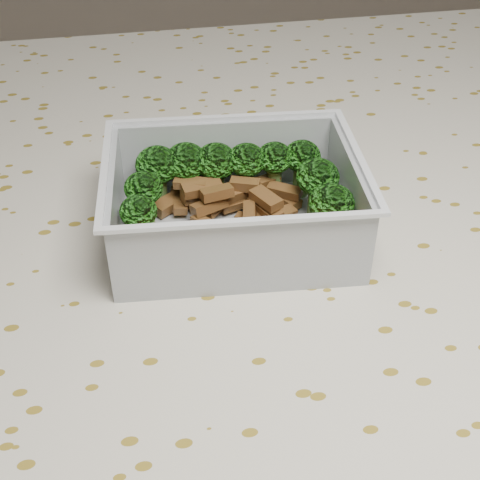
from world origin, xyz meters
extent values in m
cube|color=brown|center=(0.00, 0.00, 0.73)|extent=(1.40, 0.90, 0.04)
cube|color=beige|center=(0.00, 0.00, 0.75)|extent=(1.46, 0.96, 0.01)
cube|color=beige|center=(0.00, 0.48, 0.66)|extent=(1.46, 0.01, 0.18)
cube|color=#B6BCC3|center=(0.00, 0.04, 0.76)|extent=(0.19, 0.15, 0.00)
cube|color=#B6BCC3|center=(0.01, 0.10, 0.79)|extent=(0.18, 0.02, 0.06)
cube|color=#B6BCC3|center=(-0.01, -0.03, 0.79)|extent=(0.18, 0.02, 0.06)
cube|color=#B6BCC3|center=(0.09, 0.03, 0.79)|extent=(0.01, 0.13, 0.06)
cube|color=#B6BCC3|center=(-0.09, 0.04, 0.79)|extent=(0.01, 0.13, 0.06)
cube|color=silver|center=(0.01, 0.11, 0.82)|extent=(0.19, 0.02, 0.00)
cube|color=silver|center=(-0.01, -0.03, 0.82)|extent=(0.19, 0.02, 0.00)
cube|color=silver|center=(0.09, 0.03, 0.82)|extent=(0.02, 0.14, 0.00)
cube|color=silver|center=(-0.09, 0.04, 0.82)|extent=(0.02, 0.14, 0.00)
cylinder|color=#608C3F|center=(-0.05, 0.09, 0.77)|extent=(0.01, 0.01, 0.02)
ellipsoid|color=#2D8524|center=(-0.05, 0.09, 0.79)|extent=(0.03, 0.03, 0.03)
cylinder|color=#608C3F|center=(-0.03, 0.09, 0.77)|extent=(0.01, 0.01, 0.02)
ellipsoid|color=#2D8524|center=(-0.03, 0.09, 0.80)|extent=(0.03, 0.03, 0.03)
cylinder|color=#608C3F|center=(-0.01, 0.08, 0.77)|extent=(0.01, 0.01, 0.02)
ellipsoid|color=#2D8524|center=(-0.01, 0.08, 0.80)|extent=(0.03, 0.03, 0.03)
cylinder|color=#608C3F|center=(0.02, 0.08, 0.77)|extent=(0.01, 0.01, 0.03)
ellipsoid|color=#2D8524|center=(0.02, 0.08, 0.80)|extent=(0.03, 0.03, 0.03)
cylinder|color=#608C3F|center=(0.04, 0.08, 0.77)|extent=(0.01, 0.01, 0.03)
ellipsoid|color=#2D8524|center=(0.04, 0.08, 0.80)|extent=(0.03, 0.03, 0.02)
cylinder|color=#608C3F|center=(0.06, 0.08, 0.77)|extent=(0.01, 0.01, 0.03)
ellipsoid|color=#2D8524|center=(0.06, 0.08, 0.80)|extent=(0.03, 0.03, 0.03)
cylinder|color=#608C3F|center=(-0.06, 0.05, 0.77)|extent=(0.01, 0.01, 0.03)
ellipsoid|color=#2D8524|center=(-0.06, 0.05, 0.80)|extent=(0.03, 0.03, 0.02)
cylinder|color=#608C3F|center=(0.07, 0.05, 0.77)|extent=(0.01, 0.01, 0.02)
ellipsoid|color=#2D8524|center=(0.07, 0.05, 0.80)|extent=(0.03, 0.03, 0.03)
cylinder|color=#608C3F|center=(-0.07, 0.02, 0.77)|extent=(0.01, 0.01, 0.03)
ellipsoid|color=#2D8524|center=(-0.07, 0.02, 0.80)|extent=(0.03, 0.03, 0.02)
cylinder|color=#608C3F|center=(0.07, 0.01, 0.77)|extent=(0.01, 0.01, 0.02)
ellipsoid|color=#2D8524|center=(0.07, 0.01, 0.80)|extent=(0.03, 0.03, 0.03)
cube|color=brown|center=(-0.04, 0.07, 0.77)|extent=(0.01, 0.02, 0.01)
cube|color=brown|center=(-0.03, 0.07, 0.77)|extent=(0.02, 0.01, 0.01)
cube|color=brown|center=(0.05, 0.06, 0.77)|extent=(0.02, 0.03, 0.01)
cube|color=brown|center=(0.01, 0.03, 0.78)|extent=(0.02, 0.03, 0.01)
cube|color=brown|center=(0.01, 0.06, 0.78)|extent=(0.02, 0.02, 0.01)
cube|color=brown|center=(-0.02, 0.06, 0.78)|extent=(0.03, 0.02, 0.01)
cube|color=brown|center=(0.00, 0.06, 0.78)|extent=(0.03, 0.02, 0.01)
cube|color=brown|center=(0.03, 0.07, 0.78)|extent=(0.03, 0.02, 0.01)
cube|color=brown|center=(0.03, 0.04, 0.78)|extent=(0.02, 0.03, 0.01)
cube|color=brown|center=(-0.02, 0.07, 0.78)|extent=(0.02, 0.02, 0.01)
cube|color=brown|center=(-0.04, 0.08, 0.77)|extent=(0.02, 0.03, 0.01)
cube|color=brown|center=(-0.02, 0.05, 0.78)|extent=(0.03, 0.02, 0.01)
cube|color=brown|center=(0.01, 0.06, 0.77)|extent=(0.03, 0.02, 0.01)
cube|color=brown|center=(-0.04, 0.07, 0.77)|extent=(0.03, 0.03, 0.01)
cube|color=brown|center=(0.03, 0.04, 0.78)|extent=(0.02, 0.03, 0.01)
cube|color=brown|center=(0.04, 0.07, 0.77)|extent=(0.03, 0.01, 0.01)
cube|color=brown|center=(-0.02, 0.07, 0.77)|extent=(0.02, 0.03, 0.01)
cube|color=brown|center=(-0.01, 0.06, 0.77)|extent=(0.03, 0.03, 0.01)
cube|color=brown|center=(-0.01, 0.05, 0.79)|extent=(0.03, 0.02, 0.01)
cube|color=brown|center=(0.01, 0.04, 0.77)|extent=(0.03, 0.02, 0.01)
cube|color=brown|center=(0.02, 0.03, 0.77)|extent=(0.03, 0.03, 0.01)
cube|color=brown|center=(-0.02, 0.03, 0.77)|extent=(0.03, 0.03, 0.01)
cube|color=brown|center=(0.04, 0.04, 0.77)|extent=(0.03, 0.02, 0.01)
cube|color=brown|center=(-0.03, 0.07, 0.79)|extent=(0.03, 0.02, 0.01)
cube|color=brown|center=(0.00, 0.06, 0.77)|extent=(0.02, 0.02, 0.01)
cube|color=brown|center=(0.03, 0.06, 0.77)|extent=(0.02, 0.03, 0.01)
cube|color=brown|center=(0.05, 0.06, 0.78)|extent=(0.03, 0.02, 0.01)
cube|color=brown|center=(-0.01, 0.07, 0.77)|extent=(0.03, 0.02, 0.01)
cylinder|color=#AD3A12|center=(0.00, 0.00, 0.78)|extent=(0.14, 0.05, 0.03)
sphere|color=#AD3A12|center=(0.07, -0.02, 0.78)|extent=(0.03, 0.03, 0.03)
sphere|color=#AD3A12|center=(-0.07, 0.01, 0.78)|extent=(0.03, 0.03, 0.03)
camera|label=1|loc=(-0.07, -0.37, 1.07)|focal=50.00mm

